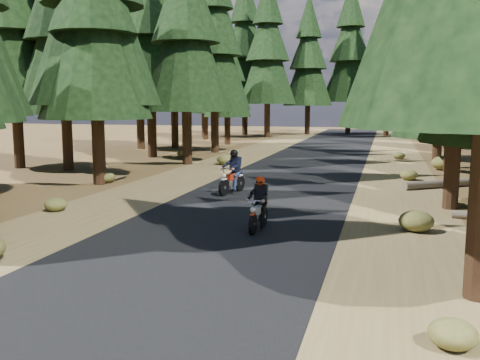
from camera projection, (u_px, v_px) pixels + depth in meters
name	position (u px, v px, depth m)	size (l,w,h in m)	color
ground	(225.00, 229.00, 14.15)	(120.00, 120.00, 0.00)	#453418
road	(266.00, 197.00, 18.92)	(6.00, 100.00, 0.01)	black
shoulder_l	(147.00, 191.00, 20.12)	(3.20, 100.00, 0.01)	brown
shoulder_r	(401.00, 203.00, 17.72)	(3.20, 100.00, 0.01)	brown
pine_forest	(323.00, 28.00, 33.11)	(34.59, 55.08, 16.32)	black
log_near	(466.00, 182.00, 21.38)	(0.32, 0.32, 5.93)	#4C4233
understory_shrubs	(318.00, 185.00, 19.85)	(15.77, 30.03, 0.70)	#474C1E
rider_lead	(258.00, 213.00, 13.91)	(0.55, 1.60, 1.41)	beige
rider_follow	(232.00, 179.00, 19.54)	(0.96, 1.88, 1.60)	#A6210B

